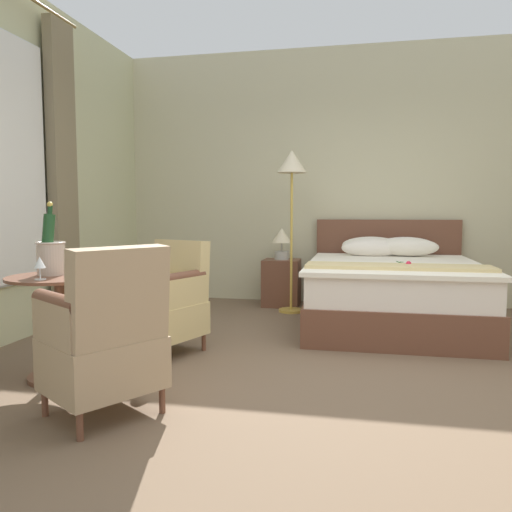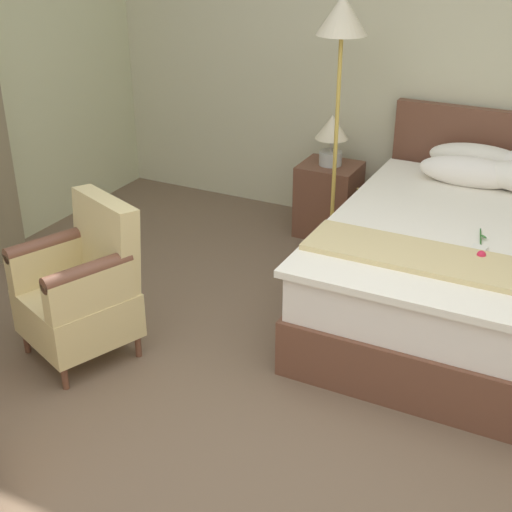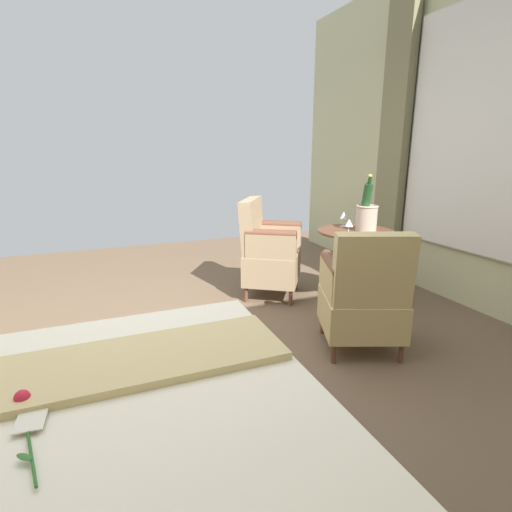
# 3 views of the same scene
# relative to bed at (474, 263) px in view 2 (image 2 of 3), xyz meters

# --- Properties ---
(ground_plane) EXTENTS (7.21, 7.21, 0.00)m
(ground_plane) POSITION_rel_bed_xyz_m (-0.42, -1.76, -0.36)
(ground_plane) COLOR brown
(wall_headboard_side) EXTENTS (5.83, 0.12, 3.13)m
(wall_headboard_side) POSITION_rel_bed_xyz_m (-0.42, 1.15, 1.21)
(wall_headboard_side) COLOR beige
(wall_headboard_side) RESTS_ON ground
(bed) EXTENTS (1.68, 2.20, 1.04)m
(bed) POSITION_rel_bed_xyz_m (0.00, 0.00, 0.00)
(bed) COLOR brown
(bed) RESTS_ON ground
(nightstand) EXTENTS (0.46, 0.39, 0.56)m
(nightstand) POSITION_rel_bed_xyz_m (-1.24, 0.74, -0.07)
(nightstand) COLOR brown
(nightstand) RESTS_ON ground
(bedside_lamp) EXTENTS (0.25, 0.25, 0.38)m
(bedside_lamp) POSITION_rel_bed_xyz_m (-1.24, 0.74, 0.44)
(bedside_lamp) COLOR #B6B7AE
(bedside_lamp) RESTS_ON nightstand
(floor_lamp_brass) EXTENTS (0.33, 0.33, 1.82)m
(floor_lamp_brass) POSITION_rel_bed_xyz_m (-1.08, 0.39, 1.18)
(floor_lamp_brass) COLOR gold
(floor_lamp_brass) RESTS_ON ground
(armchair_by_window) EXTENTS (0.70, 0.72, 0.90)m
(armchair_by_window) POSITION_rel_bed_xyz_m (-1.86, -1.41, 0.06)
(armchair_by_window) COLOR brown
(armchair_by_window) RESTS_ON ground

